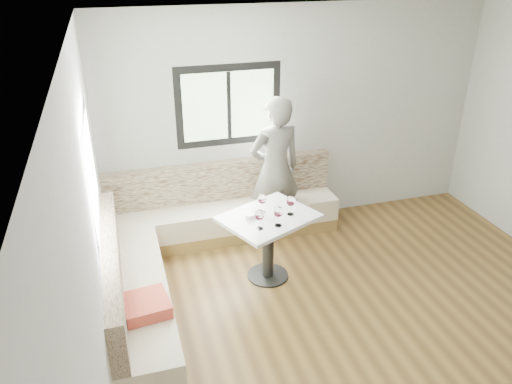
# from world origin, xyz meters

# --- Properties ---
(room) EXTENTS (5.01, 5.01, 2.81)m
(room) POSITION_xyz_m (-0.08, 0.08, 1.41)
(room) COLOR brown
(room) RESTS_ON ground
(banquette) EXTENTS (2.90, 2.80, 0.95)m
(banquette) POSITION_xyz_m (-1.59, 1.63, 0.33)
(banquette) COLOR olive
(banquette) RESTS_ON ground
(table) EXTENTS (1.17, 1.06, 0.78)m
(table) POSITION_xyz_m (-0.79, 1.24, 0.58)
(table) COLOR black
(table) RESTS_ON ground
(person) EXTENTS (0.73, 0.53, 1.84)m
(person) POSITION_xyz_m (-0.44, 2.08, 0.92)
(person) COLOR #615F59
(person) RESTS_ON ground
(olive_ramekin) EXTENTS (0.11, 0.11, 0.05)m
(olive_ramekin) POSITION_xyz_m (-0.99, 1.26, 0.80)
(olive_ramekin) COLOR white
(olive_ramekin) RESTS_ON table
(wine_glass_a) EXTENTS (0.10, 0.10, 0.22)m
(wine_glass_a) POSITION_xyz_m (-0.96, 1.00, 0.93)
(wine_glass_a) COLOR white
(wine_glass_a) RESTS_ON table
(wine_glass_b) EXTENTS (0.10, 0.10, 0.22)m
(wine_glass_b) POSITION_xyz_m (-0.76, 1.01, 0.93)
(wine_glass_b) COLOR white
(wine_glass_b) RESTS_ON table
(wine_glass_c) EXTENTS (0.10, 0.10, 0.22)m
(wine_glass_c) POSITION_xyz_m (-0.55, 1.20, 0.93)
(wine_glass_c) COLOR white
(wine_glass_c) RESTS_ON table
(wine_glass_d) EXTENTS (0.10, 0.10, 0.22)m
(wine_glass_d) POSITION_xyz_m (-0.83, 1.34, 0.93)
(wine_glass_d) COLOR white
(wine_glass_d) RESTS_ON table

